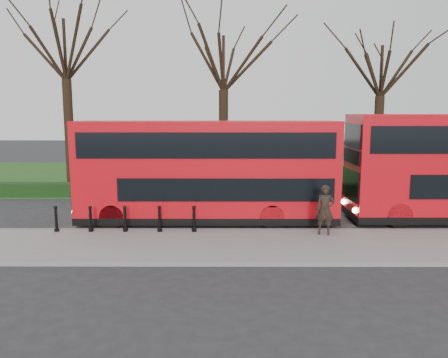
{
  "coord_description": "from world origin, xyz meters",
  "views": [
    {
      "loc": [
        2.12,
        -18.35,
        4.86
      ],
      "look_at": [
        2.06,
        0.5,
        2.0
      ],
      "focal_mm": 35.0,
      "sensor_mm": 36.0,
      "label": 1
    }
  ],
  "objects": [
    {
      "name": "kerb",
      "position": [
        0.0,
        -1.0,
        0.07
      ],
      "size": [
        60.0,
        0.25,
        0.16
      ],
      "primitive_type": "cube",
      "color": "slate",
      "rests_on": "ground"
    },
    {
      "name": "pavement",
      "position": [
        0.0,
        -3.0,
        0.07
      ],
      "size": [
        60.0,
        4.0,
        0.15
      ],
      "primitive_type": "cube",
      "color": "gray",
      "rests_on": "ground"
    },
    {
      "name": "tree_right",
      "position": [
        12.0,
        10.0,
        7.84
      ],
      "size": [
        6.9,
        6.9,
        10.79
      ],
      "color": "black",
      "rests_on": "ground"
    },
    {
      "name": "yellow_line_outer",
      "position": [
        0.0,
        -0.7,
        0.01
      ],
      "size": [
        60.0,
        0.1,
        0.01
      ],
      "primitive_type": "cube",
      "color": "yellow",
      "rests_on": "ground"
    },
    {
      "name": "ground",
      "position": [
        0.0,
        0.0,
        0.0
      ],
      "size": [
        120.0,
        120.0,
        0.0
      ],
      "primitive_type": "plane",
      "color": "#28282B",
      "rests_on": "ground"
    },
    {
      "name": "bollard_row",
      "position": [
        -1.89,
        -1.35,
        0.65
      ],
      "size": [
        5.68,
        0.15,
        1.0
      ],
      "color": "black",
      "rests_on": "pavement"
    },
    {
      "name": "tree_mid",
      "position": [
        2.0,
        10.0,
        8.35
      ],
      "size": [
        7.35,
        7.35,
        11.49
      ],
      "color": "black",
      "rests_on": "ground"
    },
    {
      "name": "hedge",
      "position": [
        0.0,
        6.8,
        0.4
      ],
      "size": [
        60.0,
        0.9,
        0.8
      ],
      "primitive_type": "cube",
      "color": "black",
      "rests_on": "ground"
    },
    {
      "name": "bus_lead",
      "position": [
        1.31,
        0.77,
        2.27
      ],
      "size": [
        11.34,
        2.6,
        4.51
      ],
      "color": "red",
      "rests_on": "ground"
    },
    {
      "name": "yellow_line_inner",
      "position": [
        0.0,
        -0.5,
        0.01
      ],
      "size": [
        60.0,
        0.1,
        0.01
      ],
      "primitive_type": "cube",
      "color": "yellow",
      "rests_on": "ground"
    },
    {
      "name": "tree_left",
      "position": [
        -8.0,
        10.0,
        9.24
      ],
      "size": [
        8.13,
        8.13,
        12.7
      ],
      "color": "black",
      "rests_on": "ground"
    },
    {
      "name": "grass_verge",
      "position": [
        0.0,
        15.0,
        0.03
      ],
      "size": [
        60.0,
        18.0,
        0.06
      ],
      "primitive_type": "cube",
      "color": "#214A18",
      "rests_on": "ground"
    },
    {
      "name": "pedestrian",
      "position": [
        6.0,
        -1.76,
        1.13
      ],
      "size": [
        0.81,
        0.64,
        1.96
      ],
      "primitive_type": "imported",
      "rotation": [
        0.0,
        0.0,
        -0.26
      ],
      "color": "black",
      "rests_on": "pavement"
    }
  ]
}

